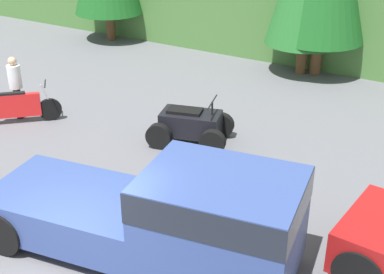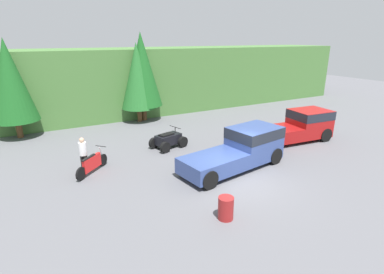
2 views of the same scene
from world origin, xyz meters
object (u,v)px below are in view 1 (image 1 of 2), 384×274
object	(u,v)px
pickup_truck_second	(172,215)
dirt_bike	(17,107)
quad_atv	(191,125)
rider_person	(16,85)

from	to	relation	value
pickup_truck_second	dirt_bike	bearing A→B (deg)	148.97
quad_atv	rider_person	xyz separation A→B (m)	(-5.10, -1.12, 0.49)
quad_atv	rider_person	bearing A→B (deg)	176.58
dirt_bike	quad_atv	xyz separation A→B (m)	(4.79, 1.44, 0.01)
dirt_bike	rider_person	distance (m)	0.67
pickup_truck_second	dirt_bike	xyz separation A→B (m)	(-7.02, 2.88, -0.55)
pickup_truck_second	dirt_bike	world-z (taller)	pickup_truck_second
quad_atv	rider_person	world-z (taller)	rider_person
quad_atv	pickup_truck_second	bearing A→B (deg)	-78.51
pickup_truck_second	rider_person	size ratio (longest dim) A/B	3.34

